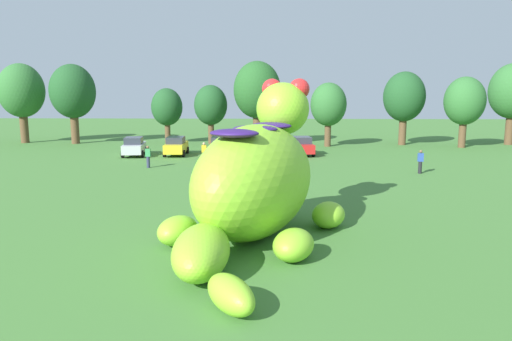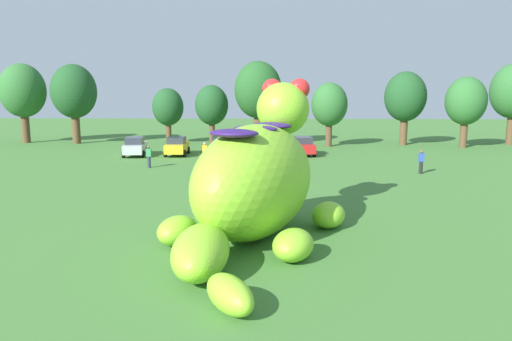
{
  "view_description": "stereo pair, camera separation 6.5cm",
  "coord_description": "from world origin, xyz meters",
  "px_view_note": "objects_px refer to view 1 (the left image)",
  "views": [
    {
      "loc": [
        0.31,
        -19.99,
        5.97
      ],
      "look_at": [
        -0.35,
        0.14,
        2.56
      ],
      "focal_mm": 33.53,
      "sensor_mm": 36.0,
      "label": 1
    },
    {
      "loc": [
        0.37,
        -19.99,
        5.97
      ],
      "look_at": [
        -0.35,
        0.14,
        2.56
      ],
      "focal_mm": 33.53,
      "sensor_mm": 36.0,
      "label": 2
    }
  ],
  "objects_px": {
    "car_orange": "(220,146)",
    "car_green": "(256,147)",
    "spectator_near_inflatable": "(219,178)",
    "car_silver": "(134,146)",
    "car_yellow": "(176,146)",
    "car_red": "(302,146)",
    "spectator_wandering": "(148,157)",
    "spectator_mid_field": "(420,162)",
    "spectator_by_cars": "(204,153)",
    "giant_inflatable_creature": "(256,179)"
  },
  "relations": [
    {
      "from": "spectator_near_inflatable",
      "to": "spectator_by_cars",
      "type": "bearing_deg",
      "value": 102.27
    },
    {
      "from": "spectator_by_cars",
      "to": "giant_inflatable_creature",
      "type": "bearing_deg",
      "value": -76.05
    },
    {
      "from": "spectator_by_cars",
      "to": "spectator_near_inflatable",
      "type": "bearing_deg",
      "value": -77.73
    },
    {
      "from": "spectator_mid_field",
      "to": "car_orange",
      "type": "bearing_deg",
      "value": 149.08
    },
    {
      "from": "giant_inflatable_creature",
      "to": "car_orange",
      "type": "bearing_deg",
      "value": 99.48
    },
    {
      "from": "car_yellow",
      "to": "car_orange",
      "type": "distance_m",
      "value": 4.06
    },
    {
      "from": "car_yellow",
      "to": "spectator_wandering",
      "type": "relative_size",
      "value": 2.43
    },
    {
      "from": "spectator_by_cars",
      "to": "car_green",
      "type": "bearing_deg",
      "value": 42.36
    },
    {
      "from": "car_green",
      "to": "spectator_near_inflatable",
      "type": "bearing_deg",
      "value": -96.23
    },
    {
      "from": "car_green",
      "to": "car_red",
      "type": "relative_size",
      "value": 0.98
    },
    {
      "from": "car_silver",
      "to": "spectator_by_cars",
      "type": "height_order",
      "value": "car_silver"
    },
    {
      "from": "car_green",
      "to": "spectator_near_inflatable",
      "type": "xyz_separation_m",
      "value": [
        -1.66,
        -15.18,
        -0.01
      ]
    },
    {
      "from": "car_silver",
      "to": "car_orange",
      "type": "bearing_deg",
      "value": 4.86
    },
    {
      "from": "car_orange",
      "to": "car_red",
      "type": "xyz_separation_m",
      "value": [
        7.51,
        0.35,
        0.0
      ]
    },
    {
      "from": "spectator_mid_field",
      "to": "spectator_wandering",
      "type": "height_order",
      "value": "same"
    },
    {
      "from": "car_red",
      "to": "spectator_near_inflatable",
      "type": "xyz_separation_m",
      "value": [
        -5.84,
        -16.49,
        -0.01
      ]
    },
    {
      "from": "car_orange",
      "to": "car_green",
      "type": "xyz_separation_m",
      "value": [
        3.32,
        -0.95,
        0.0
      ]
    },
    {
      "from": "car_orange",
      "to": "spectator_by_cars",
      "type": "relative_size",
      "value": 2.44
    },
    {
      "from": "car_green",
      "to": "spectator_by_cars",
      "type": "bearing_deg",
      "value": -137.64
    },
    {
      "from": "car_red",
      "to": "spectator_wandering",
      "type": "bearing_deg",
      "value": -148.03
    },
    {
      "from": "car_silver",
      "to": "spectator_wandering",
      "type": "relative_size",
      "value": 2.51
    },
    {
      "from": "giant_inflatable_creature",
      "to": "car_red",
      "type": "relative_size",
      "value": 3.04
    },
    {
      "from": "giant_inflatable_creature",
      "to": "spectator_near_inflatable",
      "type": "bearing_deg",
      "value": 106.22
    },
    {
      "from": "car_orange",
      "to": "car_green",
      "type": "distance_m",
      "value": 3.46
    },
    {
      "from": "spectator_near_inflatable",
      "to": "car_red",
      "type": "bearing_deg",
      "value": 70.48
    },
    {
      "from": "giant_inflatable_creature",
      "to": "car_orange",
      "type": "height_order",
      "value": "giant_inflatable_creature"
    },
    {
      "from": "car_yellow",
      "to": "spectator_by_cars",
      "type": "distance_m",
      "value": 5.63
    },
    {
      "from": "car_green",
      "to": "car_silver",
      "type": "bearing_deg",
      "value": 178.52
    },
    {
      "from": "car_orange",
      "to": "spectator_near_inflatable",
      "type": "bearing_deg",
      "value": -84.11
    },
    {
      "from": "car_yellow",
      "to": "car_green",
      "type": "distance_m",
      "value": 7.43
    },
    {
      "from": "giant_inflatable_creature",
      "to": "spectator_wandering",
      "type": "distance_m",
      "value": 19.36
    },
    {
      "from": "spectator_wandering",
      "to": "car_green",
      "type": "bearing_deg",
      "value": 38.14
    },
    {
      "from": "car_yellow",
      "to": "spectator_near_inflatable",
      "type": "xyz_separation_m",
      "value": [
        5.72,
        -16.01,
        -0.01
      ]
    },
    {
      "from": "giant_inflatable_creature",
      "to": "car_yellow",
      "type": "distance_m",
      "value": 25.71
    },
    {
      "from": "giant_inflatable_creature",
      "to": "spectator_by_cars",
      "type": "bearing_deg",
      "value": 103.95
    },
    {
      "from": "car_yellow",
      "to": "spectator_near_inflatable",
      "type": "bearing_deg",
      "value": -70.33
    },
    {
      "from": "car_silver",
      "to": "spectator_mid_field",
      "type": "relative_size",
      "value": 2.51
    },
    {
      "from": "car_silver",
      "to": "car_yellow",
      "type": "distance_m",
      "value": 3.78
    },
    {
      "from": "car_green",
      "to": "car_red",
      "type": "xyz_separation_m",
      "value": [
        4.18,
        1.3,
        0.0
      ]
    },
    {
      "from": "car_silver",
      "to": "spectator_near_inflatable",
      "type": "height_order",
      "value": "car_silver"
    },
    {
      "from": "car_silver",
      "to": "car_orange",
      "type": "distance_m",
      "value": 7.83
    },
    {
      "from": "car_red",
      "to": "spectator_mid_field",
      "type": "xyz_separation_m",
      "value": [
        7.94,
        -9.6,
        -0.01
      ]
    },
    {
      "from": "car_silver",
      "to": "spectator_by_cars",
      "type": "distance_m",
      "value": 8.08
    },
    {
      "from": "giant_inflatable_creature",
      "to": "car_red",
      "type": "xyz_separation_m",
      "value": [
        3.42,
        24.81,
        -1.51
      ]
    },
    {
      "from": "giant_inflatable_creature",
      "to": "car_silver",
      "type": "bearing_deg",
      "value": 116.54
    },
    {
      "from": "car_orange",
      "to": "car_yellow",
      "type": "bearing_deg",
      "value": -178.28
    },
    {
      "from": "car_yellow",
      "to": "car_orange",
      "type": "xyz_separation_m",
      "value": [
        4.06,
        0.12,
        0.0
      ]
    },
    {
      "from": "spectator_near_inflatable",
      "to": "spectator_wandering",
      "type": "height_order",
      "value": "same"
    },
    {
      "from": "car_silver",
      "to": "spectator_near_inflatable",
      "type": "bearing_deg",
      "value": -58.54
    },
    {
      "from": "spectator_wandering",
      "to": "spectator_mid_field",
      "type": "bearing_deg",
      "value": -5.41
    }
  ]
}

